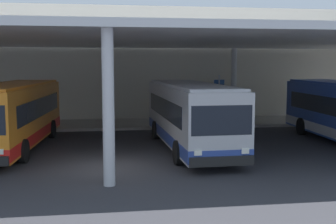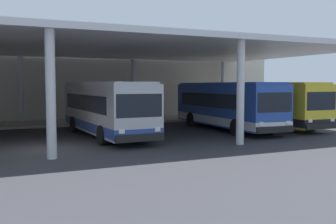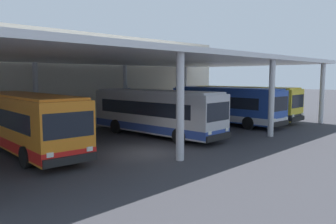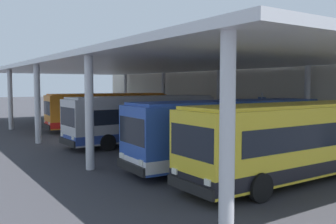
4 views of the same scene
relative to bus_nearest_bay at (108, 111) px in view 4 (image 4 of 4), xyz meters
name	(u,v)px [view 4 (image 4 of 4)]	position (x,y,z in m)	size (l,w,h in m)	color
ground_plane	(75,140)	(4.49, -4.63, -1.66)	(200.00, 200.00, 0.00)	#333338
platform_kerb	(204,128)	(4.49, 7.12, -1.57)	(42.00, 4.50, 0.18)	#A39E93
station_building_facade	(231,82)	(4.49, 10.37, 2.48)	(48.00, 1.60, 8.27)	beige
canopy_shelter	(142,67)	(4.49, 0.87, 3.63)	(40.00, 17.00, 5.55)	silver
bus_nearest_bay	(108,111)	(0.00, 0.00, 0.00)	(3.23, 10.68, 3.17)	orange
bus_second_bay	(143,119)	(8.41, -1.26, 0.00)	(2.96, 10.60, 3.17)	#B7B7BC
bus_middle_bay	(229,132)	(16.75, -1.23, 0.00)	(3.01, 10.62, 3.17)	#284CA8
bus_far_bay	(293,141)	(20.22, -0.98, 0.00)	(2.76, 10.54, 3.17)	yellow
bench_waiting	(140,113)	(-7.10, 7.19, -0.99)	(1.80, 0.45, 0.92)	brown
trash_bin	(151,115)	(-4.19, 6.91, -0.98)	(0.52, 0.52, 0.98)	maroon
banner_sign	(262,112)	(11.93, 6.31, 0.32)	(0.70, 0.12, 3.20)	#B2B2B7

